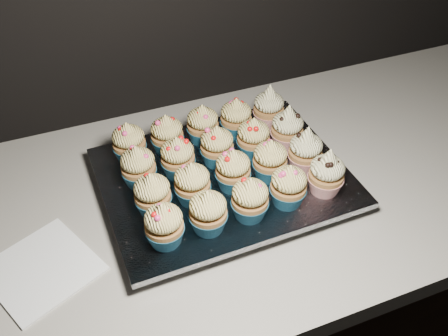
% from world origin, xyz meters
% --- Properties ---
extents(cabinet, '(2.40, 0.60, 0.86)m').
position_xyz_m(cabinet, '(0.00, 1.70, 0.43)').
color(cabinet, black).
rests_on(cabinet, ground).
extents(worktop, '(2.44, 0.64, 0.04)m').
position_xyz_m(worktop, '(0.00, 1.70, 0.88)').
color(worktop, beige).
rests_on(worktop, cabinet).
extents(napkin, '(0.20, 0.20, 0.00)m').
position_xyz_m(napkin, '(-0.34, 1.63, 0.90)').
color(napkin, white).
rests_on(napkin, worktop).
extents(baking_tray, '(0.41, 0.32, 0.02)m').
position_xyz_m(baking_tray, '(-0.00, 1.70, 0.91)').
color(baking_tray, black).
rests_on(baking_tray, worktop).
extents(foil_lining, '(0.44, 0.35, 0.01)m').
position_xyz_m(foil_lining, '(-0.00, 1.70, 0.93)').
color(foil_lining, silver).
rests_on(foil_lining, baking_tray).
extents(cupcake_0, '(0.06, 0.06, 0.08)m').
position_xyz_m(cupcake_0, '(-0.15, 1.59, 0.97)').
color(cupcake_0, '#185472').
rests_on(cupcake_0, foil_lining).
extents(cupcake_1, '(0.06, 0.06, 0.08)m').
position_xyz_m(cupcake_1, '(-0.07, 1.59, 0.97)').
color(cupcake_1, '#185472').
rests_on(cupcake_1, foil_lining).
extents(cupcake_2, '(0.06, 0.06, 0.08)m').
position_xyz_m(cupcake_2, '(-0.00, 1.59, 0.97)').
color(cupcake_2, '#185472').
rests_on(cupcake_2, foil_lining).
extents(cupcake_3, '(0.06, 0.06, 0.08)m').
position_xyz_m(cupcake_3, '(0.07, 1.60, 0.97)').
color(cupcake_3, '#185472').
rests_on(cupcake_3, foil_lining).
extents(cupcake_4, '(0.06, 0.06, 0.10)m').
position_xyz_m(cupcake_4, '(0.15, 1.60, 0.97)').
color(cupcake_4, '#A21816').
rests_on(cupcake_4, foil_lining).
extents(cupcake_5, '(0.06, 0.06, 0.08)m').
position_xyz_m(cupcake_5, '(-0.15, 1.66, 0.97)').
color(cupcake_5, '#185472').
rests_on(cupcake_5, foil_lining).
extents(cupcake_6, '(0.06, 0.06, 0.08)m').
position_xyz_m(cupcake_6, '(-0.08, 1.66, 0.97)').
color(cupcake_6, '#185472').
rests_on(cupcake_6, foil_lining).
extents(cupcake_7, '(0.06, 0.06, 0.08)m').
position_xyz_m(cupcake_7, '(0.00, 1.67, 0.97)').
color(cupcake_7, '#185472').
rests_on(cupcake_7, foil_lining).
extents(cupcake_8, '(0.06, 0.06, 0.08)m').
position_xyz_m(cupcake_8, '(0.07, 1.67, 0.97)').
color(cupcake_8, '#185472').
rests_on(cupcake_8, foil_lining).
extents(cupcake_9, '(0.06, 0.06, 0.10)m').
position_xyz_m(cupcake_9, '(0.14, 1.66, 0.97)').
color(cupcake_9, '#A21816').
rests_on(cupcake_9, foil_lining).
extents(cupcake_10, '(0.06, 0.06, 0.08)m').
position_xyz_m(cupcake_10, '(-0.15, 1.74, 0.97)').
color(cupcake_10, '#185472').
rests_on(cupcake_10, foil_lining).
extents(cupcake_11, '(0.06, 0.06, 0.08)m').
position_xyz_m(cupcake_11, '(-0.08, 1.74, 0.97)').
color(cupcake_11, '#185472').
rests_on(cupcake_11, foil_lining).
extents(cupcake_12, '(0.06, 0.06, 0.08)m').
position_xyz_m(cupcake_12, '(-0.00, 1.74, 0.97)').
color(cupcake_12, '#185472').
rests_on(cupcake_12, foil_lining).
extents(cupcake_13, '(0.06, 0.06, 0.08)m').
position_xyz_m(cupcake_13, '(0.07, 1.74, 0.97)').
color(cupcake_13, '#185472').
rests_on(cupcake_13, foil_lining).
extents(cupcake_14, '(0.06, 0.06, 0.10)m').
position_xyz_m(cupcake_14, '(0.14, 1.74, 0.97)').
color(cupcake_14, '#A21816').
rests_on(cupcake_14, foil_lining).
extents(cupcake_15, '(0.06, 0.06, 0.08)m').
position_xyz_m(cupcake_15, '(-0.15, 1.81, 0.97)').
color(cupcake_15, '#185472').
rests_on(cupcake_15, foil_lining).
extents(cupcake_16, '(0.06, 0.06, 0.08)m').
position_xyz_m(cupcake_16, '(-0.08, 1.81, 0.97)').
color(cupcake_16, '#185472').
rests_on(cupcake_16, foil_lining).
extents(cupcake_17, '(0.06, 0.06, 0.08)m').
position_xyz_m(cupcake_17, '(-0.00, 1.81, 0.97)').
color(cupcake_17, '#185472').
rests_on(cupcake_17, foil_lining).
extents(cupcake_18, '(0.06, 0.06, 0.08)m').
position_xyz_m(cupcake_18, '(0.07, 1.81, 0.97)').
color(cupcake_18, '#185472').
rests_on(cupcake_18, foil_lining).
extents(cupcake_19, '(0.06, 0.06, 0.10)m').
position_xyz_m(cupcake_19, '(0.14, 1.81, 0.97)').
color(cupcake_19, '#A21816').
rests_on(cupcake_19, foil_lining).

